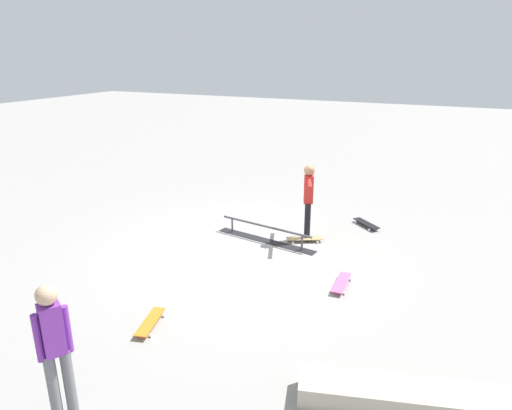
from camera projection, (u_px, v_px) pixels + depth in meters
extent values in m
plane|color=gray|center=(239.00, 251.00, 9.68)|extent=(60.00, 60.00, 0.00)
cube|color=black|center=(265.00, 241.00, 10.17)|extent=(2.46, 0.62, 0.01)
cylinder|color=#47474C|center=(302.00, 243.00, 9.63)|extent=(0.04, 0.04, 0.35)
cylinder|color=#47474C|center=(232.00, 225.00, 10.60)|extent=(0.04, 0.04, 0.35)
cylinder|color=#47474C|center=(266.00, 226.00, 10.06)|extent=(2.27, 0.41, 0.05)
cube|color=#B2A893|center=(407.00, 398.00, 5.38)|extent=(2.60, 1.16, 0.28)
cylinder|color=black|center=(307.00, 220.00, 10.21)|extent=(0.16, 0.16, 0.87)
cylinder|color=black|center=(308.00, 222.00, 10.05)|extent=(0.16, 0.16, 0.87)
cube|color=red|center=(309.00, 189.00, 9.89)|extent=(0.27, 0.28, 0.61)
sphere|color=#A87A56|center=(309.00, 170.00, 9.76)|extent=(0.23, 0.23, 0.23)
cylinder|color=red|center=(308.00, 174.00, 10.20)|extent=(0.28, 0.57, 0.08)
cylinder|color=red|center=(310.00, 184.00, 9.44)|extent=(0.28, 0.57, 0.08)
cube|color=tan|center=(304.00, 238.00, 10.10)|extent=(0.80, 0.56, 0.02)
cylinder|color=white|center=(316.00, 238.00, 10.24)|extent=(0.06, 0.05, 0.05)
cylinder|color=white|center=(318.00, 242.00, 10.02)|extent=(0.06, 0.05, 0.05)
cylinder|color=white|center=(292.00, 239.00, 10.21)|extent=(0.06, 0.05, 0.05)
cylinder|color=white|center=(293.00, 243.00, 9.99)|extent=(0.06, 0.05, 0.05)
cylinder|color=slate|center=(69.00, 382.00, 5.23)|extent=(0.17, 0.17, 0.86)
cylinder|color=slate|center=(53.00, 388.00, 5.14)|extent=(0.17, 0.17, 0.86)
cube|color=purple|center=(52.00, 329.00, 4.94)|extent=(0.28, 0.29, 0.61)
sphere|color=tan|center=(46.00, 295.00, 4.81)|extent=(0.23, 0.23, 0.23)
cylinder|color=purple|center=(67.00, 329.00, 5.04)|extent=(0.11, 0.11, 0.57)
cylinder|color=purple|center=(38.00, 338.00, 4.88)|extent=(0.11, 0.11, 0.57)
cube|color=black|center=(366.00, 223.00, 10.98)|extent=(0.74, 0.67, 0.02)
cylinder|color=white|center=(377.00, 228.00, 10.81)|extent=(0.06, 0.06, 0.05)
cylinder|color=white|center=(369.00, 230.00, 10.72)|extent=(0.06, 0.06, 0.05)
cylinder|color=white|center=(363.00, 221.00, 11.28)|extent=(0.06, 0.06, 0.05)
cylinder|color=white|center=(355.00, 222.00, 11.19)|extent=(0.06, 0.06, 0.05)
cube|color=orange|center=(150.00, 321.00, 7.01)|extent=(0.40, 0.82, 0.02)
cylinder|color=white|center=(150.00, 314.00, 7.30)|extent=(0.04, 0.06, 0.05)
cylinder|color=white|center=(164.00, 315.00, 7.26)|extent=(0.04, 0.06, 0.05)
cylinder|color=white|center=(136.00, 334.00, 6.79)|extent=(0.04, 0.06, 0.05)
cylinder|color=white|center=(151.00, 335.00, 6.76)|extent=(0.04, 0.06, 0.05)
cube|color=#E05993|center=(341.00, 282.00, 8.19)|extent=(0.23, 0.81, 0.02)
cylinder|color=white|center=(338.00, 277.00, 8.49)|extent=(0.03, 0.06, 0.05)
cylinder|color=white|center=(351.00, 279.00, 8.40)|extent=(0.03, 0.06, 0.05)
cylinder|color=white|center=(331.00, 291.00, 8.01)|extent=(0.03, 0.06, 0.05)
cylinder|color=white|center=(344.00, 293.00, 7.93)|extent=(0.03, 0.06, 0.05)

